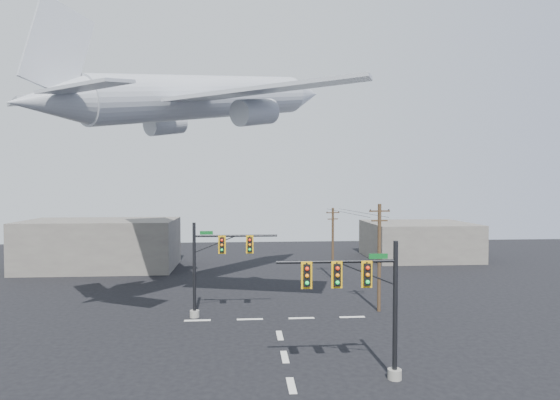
{
  "coord_description": "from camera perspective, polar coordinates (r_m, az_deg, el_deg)",
  "views": [
    {
      "loc": [
        -2.41,
        -23.71,
        10.45
      ],
      "look_at": [
        -0.21,
        5.0,
        9.45
      ],
      "focal_mm": 30.0,
      "sensor_mm": 36.0,
      "label": 1
    }
  ],
  "objects": [
    {
      "name": "utility_pole_a",
      "position": [
        39.22,
        12.01,
        -6.61
      ],
      "size": [
        1.77,
        0.29,
        8.81
      ],
      "rotation": [
        0.0,
        0.0,
        0.09
      ],
      "color": "#442F1D",
      "rests_on": "ground"
    },
    {
      "name": "signal_mast_near",
      "position": [
        25.64,
        10.47,
        -12.19
      ],
      "size": [
        6.74,
        0.82,
        7.42
      ],
      "color": "gray",
      "rests_on": "ground"
    },
    {
      "name": "utility_pole_b",
      "position": [
        51.91,
        6.45,
        -5.06
      ],
      "size": [
        1.55,
        0.49,
        7.8
      ],
      "rotation": [
        0.0,
        0.0,
        0.25
      ],
      "color": "#442F1D",
      "rests_on": "ground"
    },
    {
      "name": "signal_mast_far",
      "position": [
        37.23,
        -8.26,
        -8.05
      ],
      "size": [
        6.85,
        0.82,
        7.43
      ],
      "color": "gray",
      "rests_on": "ground"
    },
    {
      "name": "building_right",
      "position": [
        68.69,
        16.52,
        -4.73
      ],
      "size": [
        14.0,
        12.0,
        5.0
      ],
      "primitive_type": "cube",
      "color": "#69655C",
      "rests_on": "ground"
    },
    {
      "name": "airliner",
      "position": [
        40.9,
        -8.75,
        12.18
      ],
      "size": [
        26.48,
        27.19,
        8.61
      ],
      "rotation": [
        0.0,
        -0.16,
        0.81
      ],
      "color": "#A0A5AC"
    },
    {
      "name": "power_lines",
      "position": [
        45.18,
        8.86,
        -1.51
      ],
      "size": [
        2.79,
        13.41,
        0.03
      ],
      "color": "black"
    },
    {
      "name": "ground",
      "position": [
        26.03,
        1.4,
        -21.68
      ],
      "size": [
        120.0,
        120.0,
        0.0
      ],
      "primitive_type": "plane",
      "color": "black",
      "rests_on": "ground"
    },
    {
      "name": "building_left",
      "position": [
        61.74,
        -20.99,
        -5.06
      ],
      "size": [
        18.0,
        10.0,
        6.0
      ],
      "primitive_type": "cube",
      "color": "#69655C",
      "rests_on": "ground"
    },
    {
      "name": "lane_markings",
      "position": [
        30.96,
        0.35,
        -17.71
      ],
      "size": [
        14.0,
        21.2,
        0.01
      ],
      "color": "beige",
      "rests_on": "ground"
    }
  ]
}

